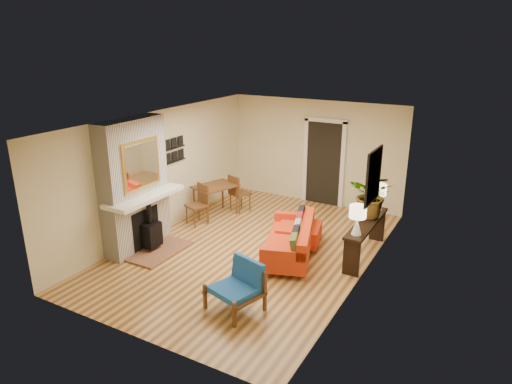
# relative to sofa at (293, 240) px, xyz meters

# --- Properties ---
(room_shell) EXTENTS (6.50, 6.50, 6.50)m
(room_shell) POSITION_rel_sofa_xyz_m (-0.25, 2.50, 0.91)
(room_shell) COLOR tan
(room_shell) RESTS_ON ground
(fireplace) EXTENTS (1.09, 1.68, 2.60)m
(fireplace) POSITION_rel_sofa_xyz_m (-2.85, -1.13, 0.91)
(fireplace) COLOR white
(fireplace) RESTS_ON ground
(sofa) EXTENTS (1.38, 2.08, 0.76)m
(sofa) POSITION_rel_sofa_xyz_m (0.00, 0.00, 0.00)
(sofa) COLOR silver
(sofa) RESTS_ON ground
(ottoman) EXTENTS (1.00, 1.00, 0.42)m
(ottoman) POSITION_rel_sofa_xyz_m (-0.12, 0.56, -0.09)
(ottoman) COLOR silver
(ottoman) RESTS_ON ground
(blue_chair) EXTENTS (0.91, 0.89, 0.77)m
(blue_chair) POSITION_rel_sofa_xyz_m (0.02, -2.01, 0.08)
(blue_chair) COLOR brown
(blue_chair) RESTS_ON ground
(dining_table) EXTENTS (1.10, 1.72, 0.91)m
(dining_table) POSITION_rel_sofa_xyz_m (-2.43, 1.03, 0.26)
(dining_table) COLOR brown
(dining_table) RESTS_ON ground
(console_table) EXTENTS (0.34, 1.85, 0.72)m
(console_table) POSITION_rel_sofa_xyz_m (1.22, 0.66, 0.25)
(console_table) COLOR black
(console_table) RESTS_ON ground
(lamp_near) EXTENTS (0.30, 0.30, 0.54)m
(lamp_near) POSITION_rel_sofa_xyz_m (1.22, -0.01, 0.73)
(lamp_near) COLOR white
(lamp_near) RESTS_ON console_table
(lamp_far) EXTENTS (0.30, 0.30, 0.54)m
(lamp_far) POSITION_rel_sofa_xyz_m (1.22, 1.38, 0.73)
(lamp_far) COLOR white
(lamp_far) RESTS_ON console_table
(houseplant) EXTENTS (0.83, 0.72, 0.90)m
(houseplant) POSITION_rel_sofa_xyz_m (1.21, 0.94, 0.85)
(houseplant) COLOR #1E5919
(houseplant) RESTS_ON console_table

